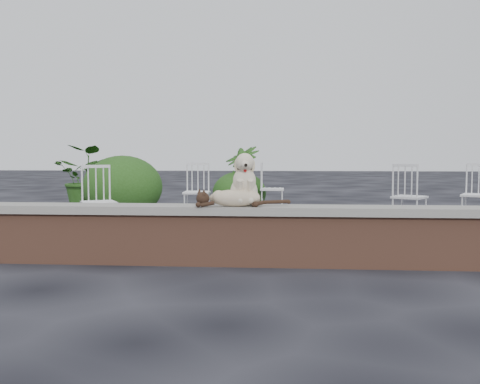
# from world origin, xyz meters

# --- Properties ---
(ground) EXTENTS (60.00, 60.00, 0.00)m
(ground) POSITION_xyz_m (0.00, 0.00, 0.00)
(ground) COLOR black
(ground) RESTS_ON ground
(brick_wall) EXTENTS (6.00, 0.30, 0.50)m
(brick_wall) POSITION_xyz_m (0.00, 0.00, 0.25)
(brick_wall) COLOR brown
(brick_wall) RESTS_ON ground
(capstone) EXTENTS (6.20, 0.40, 0.08)m
(capstone) POSITION_xyz_m (0.00, 0.00, 0.54)
(capstone) COLOR slate
(capstone) RESTS_ON brick_wall
(dog) EXTENTS (0.40, 0.49, 0.52)m
(dog) POSITION_xyz_m (-0.42, 0.06, 0.84)
(dog) COLOR beige
(dog) RESTS_ON capstone
(cat) EXTENTS (1.11, 0.41, 0.18)m
(cat) POSITION_xyz_m (-0.50, -0.09, 0.67)
(cat) COLOR tan
(cat) RESTS_ON capstone
(chair_a) EXTENTS (0.76, 0.76, 0.94)m
(chair_a) POSITION_xyz_m (-2.43, 1.62, 0.47)
(chair_a) COLOR white
(chair_a) RESTS_ON ground
(chair_b) EXTENTS (0.59, 0.59, 0.94)m
(chair_b) POSITION_xyz_m (-1.45, 3.56, 0.47)
(chair_b) COLOR white
(chair_b) RESTS_ON ground
(chair_e) EXTENTS (0.56, 0.56, 0.94)m
(chair_e) POSITION_xyz_m (-0.23, 4.51, 0.47)
(chair_e) COLOR white
(chair_e) RESTS_ON ground
(chair_c) EXTENTS (0.78, 0.78, 0.94)m
(chair_c) POSITION_xyz_m (1.82, 2.87, 0.47)
(chair_c) COLOR white
(chair_c) RESTS_ON ground
(chair_d) EXTENTS (0.75, 0.75, 0.94)m
(chair_d) POSITION_xyz_m (2.93, 3.31, 0.47)
(chair_d) COLOR white
(chair_d) RESTS_ON ground
(potted_plant_a) EXTENTS (1.31, 1.20, 1.25)m
(potted_plant_a) POSITION_xyz_m (-3.74, 4.77, 0.62)
(potted_plant_a) COLOR #214413
(potted_plant_a) RESTS_ON ground
(potted_plant_b) EXTENTS (0.97, 0.97, 1.23)m
(potted_plant_b) POSITION_xyz_m (-0.80, 4.81, 0.61)
(potted_plant_b) COLOR #214413
(potted_plant_b) RESTS_ON ground
(shrubbery) EXTENTS (3.24, 1.79, 1.12)m
(shrubbery) POSITION_xyz_m (-2.43, 4.31, 0.44)
(shrubbery) COLOR #214413
(shrubbery) RESTS_ON ground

